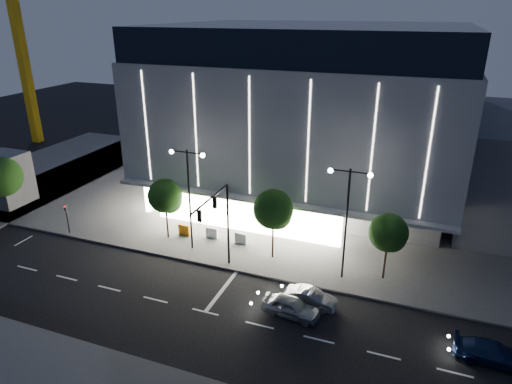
{
  "coord_description": "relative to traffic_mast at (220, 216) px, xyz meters",
  "views": [
    {
      "loc": [
        14.51,
        -24.61,
        19.49
      ],
      "look_at": [
        1.83,
        8.84,
        5.0
      ],
      "focal_mm": 32.0,
      "sensor_mm": 36.0,
      "label": 1
    }
  ],
  "objects": [
    {
      "name": "ground",
      "position": [
        -1.0,
        -3.34,
        -5.03
      ],
      "size": [
        160.0,
        160.0,
        0.0
      ],
      "primitive_type": "plane",
      "color": "black",
      "rests_on": "ground"
    },
    {
      "name": "tree_left",
      "position": [
        -6.97,
        3.68,
        -0.99
      ],
      "size": [
        3.02,
        3.02,
        5.72
      ],
      "color": "black",
      "rests_on": "ground"
    },
    {
      "name": "barrier_c",
      "position": [
        -5.85,
        4.58,
        -4.38
      ],
      "size": [
        1.11,
        0.31,
        1.0
      ],
      "primitive_type": "cube",
      "rotation": [
        0.0,
        0.0,
        -0.05
      ],
      "color": "orange",
      "rests_on": "sidewalk_museum"
    },
    {
      "name": "tree_right",
      "position": [
        12.03,
        3.68,
        -1.14
      ],
      "size": [
        2.91,
        2.91,
        5.51
      ],
      "color": "black",
      "rests_on": "ground"
    },
    {
      "name": "barrier_b",
      "position": [
        -3.22,
        4.95,
        -4.38
      ],
      "size": [
        1.11,
        0.27,
        1.0
      ],
      "primitive_type": "cube",
      "rotation": [
        0.0,
        0.0,
        0.02
      ],
      "color": "white",
      "rests_on": "sidewalk_museum"
    },
    {
      "name": "car_second",
      "position": [
        7.59,
        -1.5,
        -4.42
      ],
      "size": [
        3.77,
        1.54,
        1.22
      ],
      "primitive_type": "imported",
      "rotation": [
        0.0,
        0.0,
        1.5
      ],
      "color": "#B0B3B9",
      "rests_on": "ground"
    },
    {
      "name": "traffic_mast",
      "position": [
        0.0,
        0.0,
        0.0
      ],
      "size": [
        0.33,
        5.89,
        7.07
      ],
      "color": "black",
      "rests_on": "ground"
    },
    {
      "name": "sidewalk_museum",
      "position": [
        4.0,
        20.66,
        -4.95
      ],
      "size": [
        70.0,
        40.0,
        0.15
      ],
      "primitive_type": "cube",
      "color": "#474747",
      "rests_on": "ground"
    },
    {
      "name": "barrier_d",
      "position": [
        -0.37,
        4.91,
        -4.38
      ],
      "size": [
        1.11,
        0.31,
        1.0
      ],
      "primitive_type": "cube",
      "rotation": [
        0.0,
        0.0,
        -0.06
      ],
      "color": "silver",
      "rests_on": "sidewalk_museum"
    },
    {
      "name": "car_lead",
      "position": [
        6.61,
        -3.08,
        -4.34
      ],
      "size": [
        4.16,
        1.99,
        1.37
      ],
      "primitive_type": "imported",
      "rotation": [
        0.0,
        0.0,
        1.48
      ],
      "color": "#9B9EA2",
      "rests_on": "ground"
    },
    {
      "name": "street_lamp_west",
      "position": [
        -4.0,
        2.66,
        0.93
      ],
      "size": [
        3.16,
        0.36,
        9.0
      ],
      "color": "black",
      "rests_on": "ground"
    },
    {
      "name": "tower_crane",
      "position": [
        -41.92,
        24.66,
        15.48
      ],
      "size": [
        32.0,
        2.0,
        28.5
      ],
      "color": "gold",
      "rests_on": "ground"
    },
    {
      "name": "car_third",
      "position": [
        19.0,
        -3.11,
        -4.4
      ],
      "size": [
        4.34,
        1.77,
        1.26
      ],
      "primitive_type": "imported",
      "rotation": [
        0.0,
        0.0,
        1.57
      ],
      "color": "#13224A",
      "rests_on": "ground"
    },
    {
      "name": "museum",
      "position": [
        1.98,
        18.97,
        4.25
      ],
      "size": [
        30.0,
        25.8,
        18.0
      ],
      "color": "#4C4C51",
      "rests_on": "ground"
    },
    {
      "name": "tree_mid",
      "position": [
        3.03,
        3.68,
        -0.69
      ],
      "size": [
        3.25,
        3.25,
        6.15
      ],
      "color": "black",
      "rests_on": "ground"
    },
    {
      "name": "ped_signal_far",
      "position": [
        -16.0,
        1.16,
        -3.14
      ],
      "size": [
        0.22,
        0.24,
        3.0
      ],
      "color": "black",
      "rests_on": "ground"
    },
    {
      "name": "street_lamp_east",
      "position": [
        9.0,
        2.66,
        0.93
      ],
      "size": [
        3.16,
        0.36,
        9.0
      ],
      "color": "black",
      "rests_on": "ground"
    }
  ]
}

